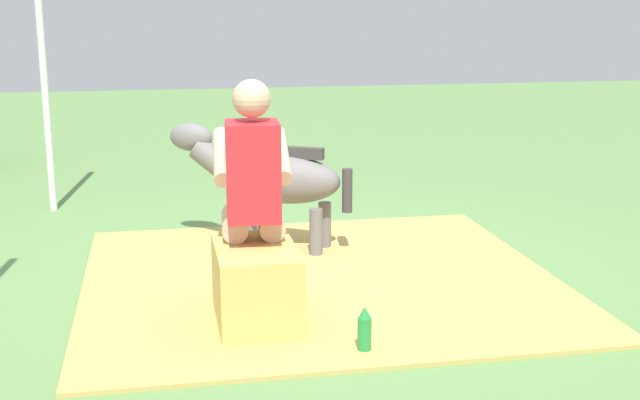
{
  "coord_description": "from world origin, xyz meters",
  "views": [
    {
      "loc": [
        -5.05,
        0.95,
        1.7
      ],
      "look_at": [
        -0.27,
        0.01,
        0.55
      ],
      "focal_mm": 47.08,
      "sensor_mm": 36.0,
      "label": 1
    }
  ],
  "objects": [
    {
      "name": "tent_pole_right",
      "position": [
        2.08,
        1.82,
        1.23
      ],
      "size": [
        0.06,
        0.06,
        2.45
      ],
      "primitive_type": "cylinder",
      "color": "silver",
      "rests_on": "ground"
    },
    {
      "name": "pony_standing",
      "position": [
        0.6,
        0.19,
        0.51
      ],
      "size": [
        0.81,
        1.22,
        0.87
      ],
      "color": "slate",
      "rests_on": "ground"
    },
    {
      "name": "soda_bottle",
      "position": [
        -1.29,
        -0.02,
        0.12
      ],
      "size": [
        0.07,
        0.07,
        0.25
      ],
      "color": "#268C3F",
      "rests_on": "ground"
    },
    {
      "name": "hay_bale",
      "position": [
        -0.79,
        0.46,
        0.22
      ],
      "size": [
        0.66,
        0.43,
        0.44
      ],
      "primitive_type": "cube",
      "color": "tan",
      "rests_on": "ground"
    },
    {
      "name": "hay_patch",
      "position": [
        -0.16,
        -0.02,
        0.01
      ],
      "size": [
        2.69,
        2.9,
        0.02
      ],
      "primitive_type": "cube",
      "color": "tan",
      "rests_on": "ground"
    },
    {
      "name": "ground_plane",
      "position": [
        0.0,
        0.0,
        0.0
      ],
      "size": [
        24.0,
        24.0,
        0.0
      ],
      "primitive_type": "plane",
      "color": "#608C4C"
    },
    {
      "name": "person_seated",
      "position": [
        -0.63,
        0.45,
        0.72
      ],
      "size": [
        0.68,
        0.44,
        1.32
      ],
      "color": "#D8AD8C",
      "rests_on": "ground"
    }
  ]
}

